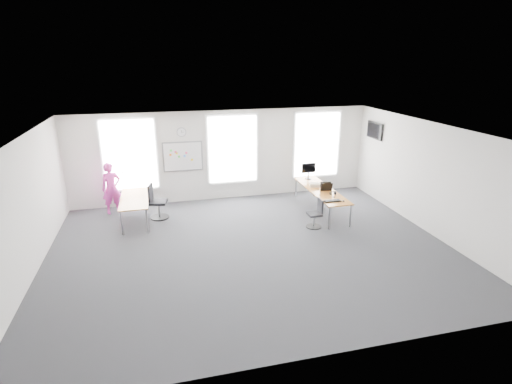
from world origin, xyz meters
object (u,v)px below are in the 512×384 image
object	(u,v)px
desk_right	(321,191)
person	(111,188)
chair_left	(157,203)
keyboard	(333,201)
chair_right	(316,215)
desk_left	(135,200)
headphones	(333,193)
monitor	(309,169)

from	to	relation	value
desk_right	person	bearing A→B (deg)	167.22
chair_left	keyboard	bearing A→B (deg)	-96.41
chair_right	chair_left	distance (m)	4.74
desk_right	desk_left	world-z (taller)	desk_left
desk_right	desk_left	xyz separation A→B (m)	(-5.62, 0.56, 0.00)
keyboard	desk_right	bearing A→B (deg)	83.96
desk_right	keyboard	world-z (taller)	keyboard
headphones	monitor	size ratio (longest dim) A/B	0.34
desk_right	chair_left	xyz separation A→B (m)	(-5.01, 0.66, -0.20)
desk_right	chair_left	bearing A→B (deg)	172.52
chair_right	keyboard	world-z (taller)	chair_right
chair_left	person	xyz separation A→B (m)	(-1.32, 0.78, 0.33)
monitor	desk_right	bearing A→B (deg)	-94.61
desk_left	chair_right	distance (m)	5.29
headphones	desk_right	bearing A→B (deg)	94.22
chair_right	headphones	xyz separation A→B (m)	(0.77, 0.61, 0.39)
keyboard	monitor	xyz separation A→B (m)	(0.12, 2.24, 0.32)
person	keyboard	world-z (taller)	person
person	keyboard	xyz separation A→B (m)	(6.22, -2.50, -0.08)
keyboard	chair_right	bearing A→B (deg)	-172.21
desk_left	chair_right	size ratio (longest dim) A/B	2.38
keyboard	person	bearing A→B (deg)	157.67
desk_right	headphones	world-z (taller)	headphones
keyboard	chair_left	bearing A→B (deg)	160.20
desk_right	chair_left	size ratio (longest dim) A/B	2.75
chair_right	keyboard	xyz separation A→B (m)	(0.52, 0.08, 0.35)
headphones	person	bearing A→B (deg)	152.30
person	keyboard	size ratio (longest dim) A/B	3.21
desk_left	chair_left	size ratio (longest dim) A/B	1.87
person	desk_right	bearing A→B (deg)	-32.86
keyboard	headphones	size ratio (longest dim) A/B	2.64
desk_left	monitor	world-z (taller)	monitor
chair_left	headphones	distance (m)	5.29
person	headphones	size ratio (longest dim) A/B	8.46
headphones	monitor	xyz separation A→B (m)	(-0.12, 1.70, 0.28)
desk_right	headphones	distance (m)	0.56
desk_left	headphones	size ratio (longest dim) A/B	10.48
chair_right	person	xyz separation A→B (m)	(-5.70, 2.58, 0.43)
chair_right	headphones	distance (m)	1.06
desk_right	headphones	xyz separation A→B (m)	(0.14, -0.53, 0.10)
chair_right	keyboard	distance (m)	0.64
desk_right	headphones	bearing A→B (deg)	-74.97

